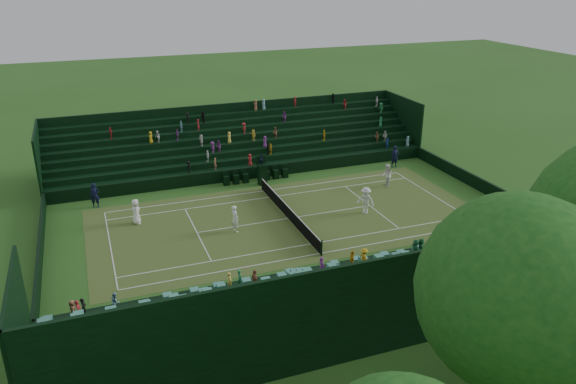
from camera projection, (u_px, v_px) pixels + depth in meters
The scene contains 17 objects.
ground at pixel (288, 219), 38.96m from camera, with size 160.00×160.00×0.00m, color #27571B.
court_surface at pixel (288, 219), 38.96m from camera, with size 12.97×26.77×0.01m, color #316923.
perimeter_wall_north at pixel (478, 183), 43.94m from camera, with size 17.17×0.20×1.00m, color black.
perimeter_wall_south at pixel (40, 250), 33.62m from camera, with size 17.17×0.20×1.00m, color black.
perimeter_wall_east at pixel (341, 270), 31.41m from camera, with size 0.20×31.77×1.00m, color black.
perimeter_wall_west at pixel (252, 173), 46.15m from camera, with size 0.20×31.77×1.00m, color black.
north_grandstand at pixel (379, 291), 27.38m from camera, with size 6.60×32.00×4.90m.
south_grandstand at pixel (238, 146), 49.38m from camera, with size 6.60×32.00×4.90m.
tennis_net at pixel (288, 212), 38.77m from camera, with size 11.67×0.10×1.06m.
umpire_chair at pixel (262, 171), 44.72m from camera, with size 0.81×0.81×2.54m.
courtside_chairs at pixel (256, 176), 45.66m from camera, with size 0.49×5.46×1.06m.
player_near_west at pixel (136, 212), 37.89m from camera, with size 0.87×0.56×1.78m, color white.
player_near_east at pixel (235, 219), 36.75m from camera, with size 0.68×0.45×1.86m, color white.
player_far_west at pixel (387, 176), 44.29m from camera, with size 0.91×0.71×1.86m, color white.
player_far_east at pixel (366, 200), 39.48m from camera, with size 1.27×0.73×1.97m, color white.
line_judge_north at pixel (395, 157), 48.64m from camera, with size 0.70×0.46×1.92m, color black.
line_judge_south at pixel (95, 195), 40.51m from camera, with size 0.67×0.44×1.84m, color black.
Camera 1 is at (33.20, -12.41, 16.30)m, focal length 35.00 mm.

